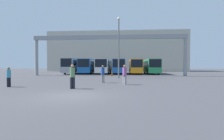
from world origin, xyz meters
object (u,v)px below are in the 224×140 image
Objects in this scene: bus_slot_3 at (120,66)px; pedestrian_far_center at (9,76)px; bus_slot_1 at (89,65)px; pedestrian_near_center at (125,74)px; lamp_post at (119,45)px; bus_slot_4 at (135,66)px; pedestrian_mid_left at (103,74)px; bus_slot_2 at (105,66)px; bus_slot_0 at (74,65)px; bus_slot_5 at (151,66)px; traffic_cone at (112,74)px; pedestrian_mid_right at (72,76)px.

bus_slot_3 is 26.74m from pedestrian_far_center.
bus_slot_1 is at bearing -166.11° from pedestrian_far_center.
pedestrian_near_center is at bearing 121.65° from pedestrian_far_center.
bus_slot_3 is 1.32× the size of lamp_post.
pedestrian_far_center is (-11.72, -25.74, -0.91)m from bus_slot_4.
bus_slot_3 reaches higher than pedestrian_mid_left.
bus_slot_4 is at bearing 83.88° from pedestrian_mid_left.
bus_slot_2 is at bearing 102.01° from pedestrian_mid_left.
bus_slot_4 is at bearing 3.29° from bus_slot_0.
bus_slot_5 is at bearing -66.12° from pedestrian_near_center.
bus_slot_1 is at bearing 117.00° from lamp_post.
bus_slot_0 is 25.06m from pedestrian_far_center.
pedestrian_far_center is 18.82m from traffic_cone.
pedestrian_near_center is 5.07m from pedestrian_mid_right.
lamp_post is at bearing -114.79° from bus_slot_5.
traffic_cone is at bearing -74.15° from bus_slot_2.
bus_slot_1 is at bearing -32.52° from pedestrian_near_center.
lamp_post is at bearing -63.00° from bus_slot_1.
bus_slot_5 is at bearing 44.42° from traffic_cone.
traffic_cone is at bearing -118.55° from bus_slot_4.
bus_slot_2 is 21.70m from pedestrian_mid_left.
traffic_cone is (-1.09, -8.02, -1.47)m from bus_slot_3.
bus_slot_0 reaches higher than bus_slot_3.
bus_slot_1 is 24.25m from pedestrian_near_center.
pedestrian_mid_right is at bearing -73.31° from bus_slot_0.
bus_slot_3 is (3.45, -0.27, -0.03)m from bus_slot_2.
bus_slot_1 reaches higher than pedestrian_mid_left.
pedestrian_mid_left is at bearing -89.54° from traffic_cone.
bus_slot_5 is (17.25, 0.27, -0.11)m from bus_slot_0.
pedestrian_mid_right is at bearing -88.27° from bus_slot_2.
lamp_post is (1.45, -6.32, 4.34)m from traffic_cone.
bus_slot_3 is (6.90, 0.10, -0.03)m from bus_slot_1.
bus_slot_0 is 0.87× the size of bus_slot_4.
pedestrian_near_center is 1.00× the size of pedestrian_mid_right.
pedestrian_far_center is 14.54m from lamp_post.
traffic_cone is (-7.99, -7.83, -1.46)m from bus_slot_5.
pedestrian_mid_right is (-9.55, -25.94, -0.82)m from bus_slot_5.
pedestrian_far_center is at bearing -114.48° from bus_slot_4.
bus_slot_3 is at bearing 91.44° from lamp_post.
pedestrian_mid_right is (7.69, -25.67, -0.93)m from bus_slot_0.
bus_slot_1 is 0.98× the size of bus_slot_3.
bus_slot_3 reaches higher than pedestrian_far_center.
lamp_post is (3.81, -14.62, 2.83)m from bus_slot_2.
bus_slot_2 is 23.69m from pedestrian_near_center.
pedestrian_mid_left is at bearing -65.78° from bus_slot_0.
bus_slot_2 is 1.09× the size of bus_slot_5.
bus_slot_1 reaches higher than pedestrian_mid_right.
pedestrian_mid_right is at bearing -94.92° from traffic_cone.
bus_slot_0 is 17.25m from bus_slot_5.
pedestrian_mid_left is 13.26m from traffic_cone.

